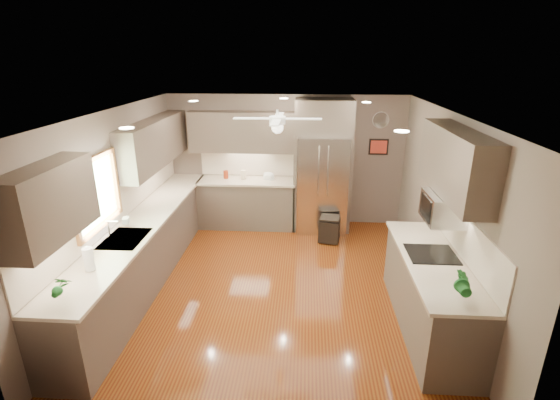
# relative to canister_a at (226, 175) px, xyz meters

# --- Properties ---
(floor) EXTENTS (5.00, 5.00, 0.00)m
(floor) POSITION_rel_canister_a_xyz_m (1.13, -2.25, -1.02)
(floor) COLOR #531C0B
(floor) RESTS_ON ground
(ceiling) EXTENTS (5.00, 5.00, 0.00)m
(ceiling) POSITION_rel_canister_a_xyz_m (1.13, -2.25, 1.48)
(ceiling) COLOR white
(ceiling) RESTS_ON ground
(wall_back) EXTENTS (4.50, 0.00, 4.50)m
(wall_back) POSITION_rel_canister_a_xyz_m (1.13, 0.25, 0.23)
(wall_back) COLOR #6A5B51
(wall_back) RESTS_ON ground
(wall_front) EXTENTS (4.50, 0.00, 4.50)m
(wall_front) POSITION_rel_canister_a_xyz_m (1.13, -4.75, 0.23)
(wall_front) COLOR #6A5B51
(wall_front) RESTS_ON ground
(wall_left) EXTENTS (0.00, 5.00, 5.00)m
(wall_left) POSITION_rel_canister_a_xyz_m (-1.12, -2.25, 0.23)
(wall_left) COLOR #6A5B51
(wall_left) RESTS_ON ground
(wall_right) EXTENTS (0.00, 5.00, 5.00)m
(wall_right) POSITION_rel_canister_a_xyz_m (3.38, -2.25, 0.23)
(wall_right) COLOR #6A5B51
(wall_right) RESTS_ON ground
(canister_a) EXTENTS (0.11, 0.11, 0.15)m
(canister_a) POSITION_rel_canister_a_xyz_m (0.00, 0.00, 0.00)
(canister_a) COLOR maroon
(canister_a) RESTS_ON back_run
(canister_c) EXTENTS (0.12, 0.12, 0.16)m
(canister_c) POSITION_rel_canister_a_xyz_m (0.34, -0.01, 0.01)
(canister_c) COLOR beige
(canister_c) RESTS_ON back_run
(soap_bottle) EXTENTS (0.10, 0.10, 0.18)m
(soap_bottle) POSITION_rel_canister_a_xyz_m (-0.94, -2.35, 0.01)
(soap_bottle) COLOR white
(soap_bottle) RESTS_ON left_run
(potted_plant_left) EXTENTS (0.19, 0.15, 0.31)m
(potted_plant_left) POSITION_rel_canister_a_xyz_m (-0.81, -4.16, 0.08)
(potted_plant_left) COLOR #1B5E23
(potted_plant_left) RESTS_ON left_run
(potted_plant_right) EXTENTS (0.19, 0.16, 0.34)m
(potted_plant_right) POSITION_rel_canister_a_xyz_m (3.06, -3.88, 0.09)
(potted_plant_right) COLOR #1B5E23
(potted_plant_right) RESTS_ON right_run
(bowl) EXTENTS (0.29, 0.29, 0.06)m
(bowl) POSITION_rel_canister_a_xyz_m (0.83, -0.01, -0.05)
(bowl) COLOR beige
(bowl) RESTS_ON back_run
(left_run) EXTENTS (0.65, 4.70, 1.45)m
(left_run) POSITION_rel_canister_a_xyz_m (-0.82, -2.10, -0.54)
(left_run) COLOR brown
(left_run) RESTS_ON ground
(back_run) EXTENTS (1.85, 0.65, 1.45)m
(back_run) POSITION_rel_canister_a_xyz_m (0.41, -0.04, -0.54)
(back_run) COLOR brown
(back_run) RESTS_ON ground
(uppers) EXTENTS (4.50, 4.70, 0.95)m
(uppers) POSITION_rel_canister_a_xyz_m (0.39, -1.54, 0.85)
(uppers) COLOR brown
(uppers) RESTS_ON wall_left
(window) EXTENTS (0.05, 1.12, 0.92)m
(window) POSITION_rel_canister_a_xyz_m (-1.09, -2.75, 0.53)
(window) COLOR #BFF2B2
(window) RESTS_ON wall_left
(sink) EXTENTS (0.50, 0.70, 0.32)m
(sink) POSITION_rel_canister_a_xyz_m (-0.80, -2.75, -0.11)
(sink) COLOR silver
(sink) RESTS_ON left_run
(refrigerator) EXTENTS (1.06, 0.75, 2.45)m
(refrigerator) POSITION_rel_canister_a_xyz_m (1.83, -0.09, 0.17)
(refrigerator) COLOR silver
(refrigerator) RESTS_ON ground
(right_run) EXTENTS (0.70, 2.20, 1.45)m
(right_run) POSITION_rel_canister_a_xyz_m (3.06, -3.05, -0.54)
(right_run) COLOR brown
(right_run) RESTS_ON ground
(microwave) EXTENTS (0.43, 0.55, 0.34)m
(microwave) POSITION_rel_canister_a_xyz_m (3.16, -2.80, 0.46)
(microwave) COLOR silver
(microwave) RESTS_ON wall_right
(ceiling_fan) EXTENTS (1.18, 1.18, 0.32)m
(ceiling_fan) POSITION_rel_canister_a_xyz_m (1.13, -1.95, 1.31)
(ceiling_fan) COLOR white
(ceiling_fan) RESTS_ON ceiling
(recessed_lights) EXTENTS (2.84, 3.14, 0.01)m
(recessed_lights) POSITION_rel_canister_a_xyz_m (1.09, -1.85, 1.47)
(recessed_lights) COLOR white
(recessed_lights) RESTS_ON ceiling
(wall_clock) EXTENTS (0.30, 0.03, 0.30)m
(wall_clock) POSITION_rel_canister_a_xyz_m (2.88, 0.24, 1.03)
(wall_clock) COLOR white
(wall_clock) RESTS_ON wall_back
(framed_print) EXTENTS (0.36, 0.03, 0.30)m
(framed_print) POSITION_rel_canister_a_xyz_m (2.88, 0.23, 0.53)
(framed_print) COLOR black
(framed_print) RESTS_ON wall_back
(stool) EXTENTS (0.41, 0.41, 0.45)m
(stool) POSITION_rel_canister_a_xyz_m (1.97, -0.68, -0.78)
(stool) COLOR black
(stool) RESTS_ON ground
(paper_towel) EXTENTS (0.11, 0.11, 0.28)m
(paper_towel) POSITION_rel_canister_a_xyz_m (-0.82, -3.58, 0.06)
(paper_towel) COLOR white
(paper_towel) RESTS_ON left_run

